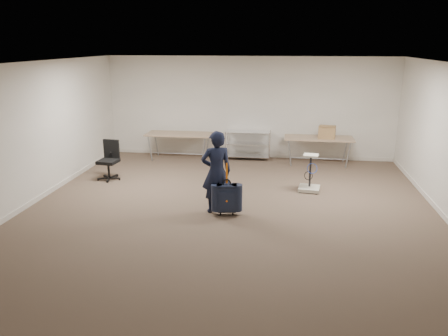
# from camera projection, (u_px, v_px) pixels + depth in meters

# --- Properties ---
(ground) EXTENTS (9.00, 9.00, 0.00)m
(ground) POSITION_uv_depth(u_px,v_px,m) (228.00, 216.00, 8.25)
(ground) COLOR #4C3B2E
(ground) RESTS_ON ground
(room_shell) EXTENTS (8.00, 9.00, 9.00)m
(room_shell) POSITION_uv_depth(u_px,v_px,m) (236.00, 190.00, 9.55)
(room_shell) COLOR silver
(room_shell) RESTS_ON ground
(folding_table_left) EXTENTS (1.80, 0.75, 0.73)m
(folding_table_left) POSITION_uv_depth(u_px,v_px,m) (179.00, 135.00, 12.07)
(folding_table_left) COLOR #9A7B5E
(folding_table_left) RESTS_ON ground
(folding_table_right) EXTENTS (1.80, 0.75, 0.73)m
(folding_table_right) POSITION_uv_depth(u_px,v_px,m) (319.00, 139.00, 11.56)
(folding_table_right) COLOR #9A7B5E
(folding_table_right) RESTS_ON ground
(wire_shelf) EXTENTS (1.22, 0.47, 0.80)m
(wire_shelf) POSITION_uv_depth(u_px,v_px,m) (248.00, 144.00, 12.12)
(wire_shelf) COLOR silver
(wire_shelf) RESTS_ON ground
(person) EXTENTS (0.68, 0.56, 1.59)m
(person) POSITION_uv_depth(u_px,v_px,m) (216.00, 172.00, 8.25)
(person) COLOR black
(person) RESTS_ON ground
(suitcase) EXTENTS (0.40, 0.27, 1.02)m
(suitcase) POSITION_uv_depth(u_px,v_px,m) (227.00, 198.00, 8.18)
(suitcase) COLOR black
(suitcase) RESTS_ON ground
(office_chair) EXTENTS (0.56, 0.56, 0.93)m
(office_chair) POSITION_uv_depth(u_px,v_px,m) (109.00, 167.00, 10.40)
(office_chair) COLOR black
(office_chair) RESTS_ON ground
(equipment_cart) EXTENTS (0.50, 0.50, 0.82)m
(equipment_cart) POSITION_uv_depth(u_px,v_px,m) (310.00, 181.00, 9.58)
(equipment_cart) COLOR beige
(equipment_cart) RESTS_ON ground
(cardboard_box) EXTENTS (0.47, 0.38, 0.32)m
(cardboard_box) POSITION_uv_depth(u_px,v_px,m) (327.00, 132.00, 11.44)
(cardboard_box) COLOR olive
(cardboard_box) RESTS_ON folding_table_right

